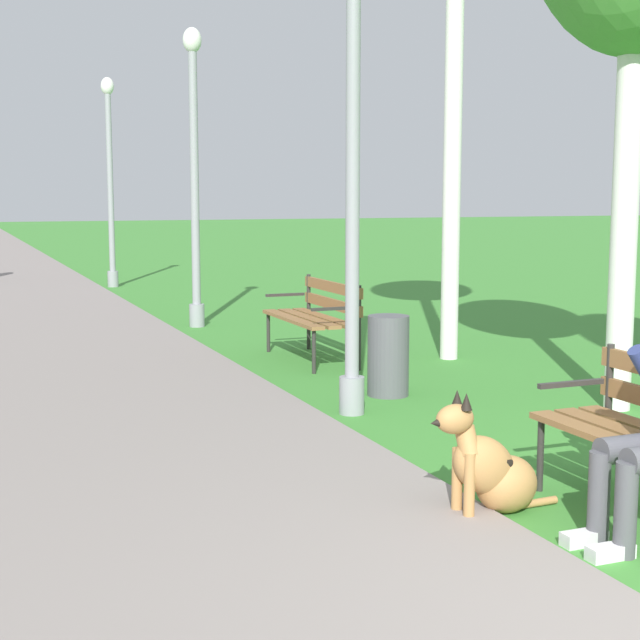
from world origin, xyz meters
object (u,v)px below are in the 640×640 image
lamp_post_mid (194,175)px  litter_bin (388,356)px  park_bench_mid (316,312)px  lamp_post_near (353,132)px  lamp_post_far (110,180)px  dog_shepherd (491,469)px

lamp_post_mid → litter_bin: size_ratio=5.49×
park_bench_mid → lamp_post_mid: size_ratio=0.39×
lamp_post_near → lamp_post_mid: size_ratio=1.11×
lamp_post_mid → lamp_post_far: (-0.12, 5.84, 0.01)m
lamp_post_mid → lamp_post_far: 5.84m
park_bench_mid → lamp_post_mid: lamp_post_mid is taller
park_bench_mid → lamp_post_near: 2.99m
park_bench_mid → lamp_post_far: size_ratio=0.39×
dog_shepherd → litter_bin: dog_shepherd is taller
litter_bin → dog_shepherd: bearing=-105.6°
dog_shepherd → lamp_post_mid: 7.98m
lamp_post_near → lamp_post_far: size_ratio=1.11×
litter_bin → park_bench_mid: bearing=88.0°
dog_shepherd → lamp_post_far: lamp_post_far is taller
park_bench_mid → lamp_post_near: size_ratio=0.35×
lamp_post_mid → lamp_post_near: bearing=-91.1°
dog_shepherd → lamp_post_far: 13.73m
lamp_post_near → park_bench_mid: bearing=75.0°
lamp_post_near → lamp_post_far: bearing=90.1°
lamp_post_near → lamp_post_mid: 5.32m
dog_shepherd → lamp_post_mid: (0.37, 7.78, 1.73)m
park_bench_mid → dog_shepherd: size_ratio=1.80×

